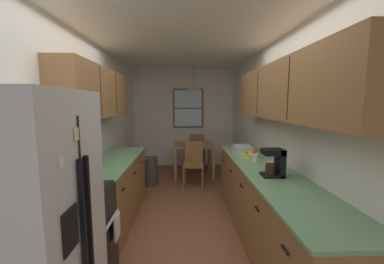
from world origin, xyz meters
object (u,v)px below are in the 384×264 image
at_px(dining_chair_near, 194,162).
at_px(storage_canister, 91,166).
at_px(trash_bin, 150,171).
at_px(table_serving_bowl, 198,143).
at_px(dish_rack, 243,149).
at_px(mug_spare, 255,158).
at_px(refrigerator, 20,245).
at_px(mug_by_coffeemaker, 271,166).
at_px(dining_table, 194,149).
at_px(microwave_over_range, 49,109).
at_px(coffee_maker, 275,162).
at_px(stove_range, 72,240).
at_px(dining_chair_far, 197,149).
at_px(fruit_bowl, 250,155).

relative_size(dining_chair_near, storage_canister, 4.36).
relative_size(trash_bin, table_serving_bowl, 3.45).
bearing_deg(dining_chair_near, dish_rack, -52.44).
bearing_deg(trash_bin, mug_spare, -45.10).
xyz_separation_m(refrigerator, mug_by_coffeemaker, (1.96, 1.37, 0.07)).
relative_size(dining_table, dish_rack, 2.55).
xyz_separation_m(dining_table, dish_rack, (0.72, -1.59, 0.32)).
xyz_separation_m(microwave_over_range, coffee_maker, (2.09, 0.43, -0.58)).
relative_size(dining_table, dining_chair_near, 0.96).
relative_size(stove_range, dining_table, 1.27).
relative_size(refrigerator, mug_spare, 15.58).
distance_m(microwave_over_range, dining_table, 3.68).
bearing_deg(coffee_maker, dining_chair_near, 109.42).
relative_size(refrigerator, table_serving_bowl, 10.65).
xyz_separation_m(dining_chair_near, dish_rack, (0.75, -0.97, 0.45)).
height_order(trash_bin, mug_by_coffeemaker, mug_by_coffeemaker).
height_order(stove_range, dish_rack, stove_range).
xyz_separation_m(dining_chair_near, mug_spare, (0.76, -1.59, 0.45)).
distance_m(dining_table, trash_bin, 1.13).
height_order(microwave_over_range, mug_by_coffeemaker, microwave_over_range).
height_order(refrigerator, dining_chair_near, refrigerator).
xyz_separation_m(stove_range, dish_rack, (1.94, 1.69, 0.48)).
xyz_separation_m(microwave_over_range, storage_canister, (0.11, 0.54, -0.64)).
xyz_separation_m(trash_bin, mug_spare, (1.66, -1.67, 0.66)).
bearing_deg(dining_chair_far, stove_range, -108.70).
bearing_deg(dining_chair_far, storage_canister, -111.53).
xyz_separation_m(dining_chair_near, table_serving_bowl, (0.12, 0.61, 0.28)).
relative_size(coffee_maker, fruit_bowl, 1.12).
xyz_separation_m(dining_table, mug_by_coffeemaker, (0.80, -2.61, 0.32)).
distance_m(dining_table, fruit_bowl, 2.11).
bearing_deg(dish_rack, fruit_bowl, -87.60).
distance_m(refrigerator, dining_chair_far, 4.79).
height_order(stove_range, dining_chair_near, stove_range).
height_order(stove_range, dining_table, stove_range).
bearing_deg(mug_by_coffeemaker, dish_rack, 94.50).
height_order(dining_chair_near, fruit_bowl, fruit_bowl).
distance_m(dining_table, coffee_maker, 2.98).
distance_m(refrigerator, dining_table, 4.16).
distance_m(refrigerator, fruit_bowl, 2.78).
xyz_separation_m(refrigerator, dining_chair_far, (1.26, 4.61, -0.38)).
xyz_separation_m(trash_bin, coffee_maker, (1.68, -2.31, 0.77)).
xyz_separation_m(stove_range, dining_table, (1.22, 3.28, 0.16)).
height_order(stove_range, table_serving_bowl, stove_range).
xyz_separation_m(dining_chair_far, storage_canister, (-1.33, -3.36, 0.50)).
height_order(fruit_bowl, table_serving_bowl, fruit_bowl).
relative_size(dining_chair_near, dining_chair_far, 1.00).
relative_size(dining_table, mug_by_coffeemaker, 7.22).
distance_m(trash_bin, mug_spare, 2.45).
distance_m(dining_chair_near, table_serving_bowl, 0.69).
height_order(coffee_maker, mug_by_coffeemaker, coffee_maker).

